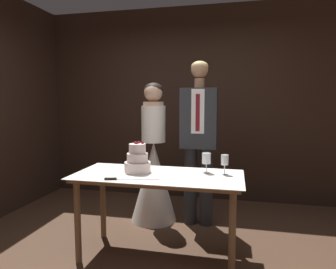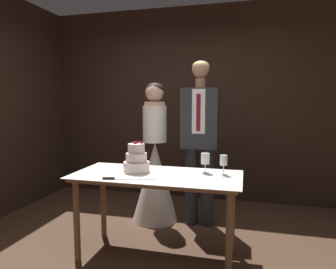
# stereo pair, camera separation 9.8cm
# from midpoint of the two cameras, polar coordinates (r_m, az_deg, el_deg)

# --- Properties ---
(ground_plane) EXTENTS (40.00, 40.00, 0.00)m
(ground_plane) POSITION_cam_midpoint_polar(r_m,az_deg,el_deg) (2.84, -4.67, -23.69)
(ground_plane) COLOR #4C3323
(wall_back) EXTENTS (4.41, 0.12, 2.76)m
(wall_back) POSITION_cam_midpoint_polar(r_m,az_deg,el_deg) (4.42, 2.99, 5.77)
(wall_back) COLOR black
(wall_back) RESTS_ON ground_plane
(cake_table) EXTENTS (1.50, 0.70, 0.77)m
(cake_table) POSITION_cam_midpoint_polar(r_m,az_deg,el_deg) (2.73, -2.95, -9.50)
(cake_table) COLOR brown
(cake_table) RESTS_ON ground_plane
(tiered_cake) EXTENTS (0.24, 0.24, 0.29)m
(tiered_cake) POSITION_cam_midpoint_polar(r_m,az_deg,el_deg) (2.77, -6.85, -4.98)
(tiered_cake) COLOR beige
(tiered_cake) RESTS_ON cake_table
(cake_knife) EXTENTS (0.45, 0.14, 0.02)m
(cake_knife) POSITION_cam_midpoint_polar(r_m,az_deg,el_deg) (2.55, -9.95, -8.35)
(cake_knife) COLOR silver
(cake_knife) RESTS_ON cake_table
(wine_glass_near) EXTENTS (0.07, 0.07, 0.18)m
(wine_glass_near) POSITION_cam_midpoint_polar(r_m,az_deg,el_deg) (2.70, 9.74, -4.90)
(wine_glass_near) COLOR silver
(wine_glass_near) RESTS_ON cake_table
(wine_glass_middle) EXTENTS (0.08, 0.08, 0.18)m
(wine_glass_middle) POSITION_cam_midpoint_polar(r_m,az_deg,el_deg) (2.75, 6.31, -4.74)
(wine_glass_middle) COLOR silver
(wine_glass_middle) RESTS_ON cake_table
(bride) EXTENTS (0.54, 0.54, 1.63)m
(bride) POSITION_cam_midpoint_polar(r_m,az_deg,el_deg) (3.58, -3.53, -6.84)
(bride) COLOR white
(bride) RESTS_ON ground_plane
(groom) EXTENTS (0.40, 0.25, 1.86)m
(groom) POSITION_cam_midpoint_polar(r_m,az_deg,el_deg) (3.40, 5.07, -0.40)
(groom) COLOR #282B30
(groom) RESTS_ON ground_plane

